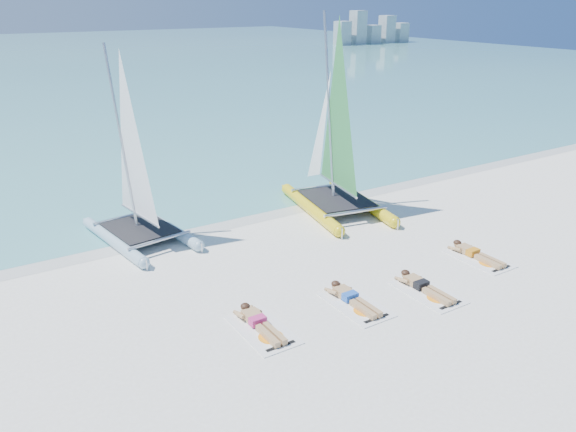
% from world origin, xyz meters
% --- Properties ---
extents(ground, '(140.00, 140.00, 0.00)m').
position_xyz_m(ground, '(0.00, 0.00, 0.00)').
color(ground, white).
rests_on(ground, ground).
extents(sea, '(140.00, 115.00, 0.01)m').
position_xyz_m(sea, '(0.00, 63.00, 0.01)').
color(sea, '#74C1BF').
rests_on(sea, ground).
extents(wet_sand_strip, '(140.00, 1.40, 0.01)m').
position_xyz_m(wet_sand_strip, '(0.00, 5.50, 0.00)').
color(wet_sand_strip, beige).
rests_on(wet_sand_strip, ground).
extents(distant_skyline, '(14.00, 2.00, 5.00)m').
position_xyz_m(distant_skyline, '(53.71, 62.00, 1.94)').
color(distant_skyline, '#A7B1B8').
rests_on(distant_skyline, ground).
extents(catamaran_blue, '(2.63, 4.55, 5.87)m').
position_xyz_m(catamaran_blue, '(-2.82, 5.66, 1.75)').
color(catamaran_blue, '#AACEDF').
rests_on(catamaran_blue, ground).
extents(catamaran_yellow, '(3.21, 5.40, 6.70)m').
position_xyz_m(catamaran_yellow, '(3.83, 4.92, 2.11)').
color(catamaran_yellow, yellow).
rests_on(catamaran_yellow, ground).
extents(towel_a, '(1.00, 1.85, 0.02)m').
position_xyz_m(towel_a, '(-2.19, -0.79, 0.01)').
color(towel_a, white).
rests_on(towel_a, ground).
extents(sunbather_a, '(0.37, 1.73, 0.26)m').
position_xyz_m(sunbather_a, '(-2.19, -0.60, 0.12)').
color(sunbather_a, tan).
rests_on(sunbather_a, towel_a).
extents(towel_b, '(1.00, 1.85, 0.02)m').
position_xyz_m(towel_b, '(0.24, -1.03, 0.01)').
color(towel_b, white).
rests_on(towel_b, ground).
extents(sunbather_b, '(0.37, 1.73, 0.26)m').
position_xyz_m(sunbather_b, '(0.24, -0.84, 0.12)').
color(sunbather_b, tan).
rests_on(sunbather_b, towel_b).
extents(towel_c, '(1.00, 1.85, 0.02)m').
position_xyz_m(towel_c, '(2.13, -1.51, 0.01)').
color(towel_c, white).
rests_on(towel_c, ground).
extents(sunbather_c, '(0.37, 1.73, 0.26)m').
position_xyz_m(sunbather_c, '(2.13, -1.32, 0.12)').
color(sunbather_c, tan).
rests_on(sunbather_c, towel_c).
extents(towel_d, '(1.00, 1.85, 0.02)m').
position_xyz_m(towel_d, '(4.75, -0.89, 0.01)').
color(towel_d, white).
rests_on(towel_d, ground).
extents(sunbather_d, '(0.37, 1.73, 0.26)m').
position_xyz_m(sunbather_d, '(4.75, -0.70, 0.12)').
color(sunbather_d, tan).
rests_on(sunbather_d, towel_d).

